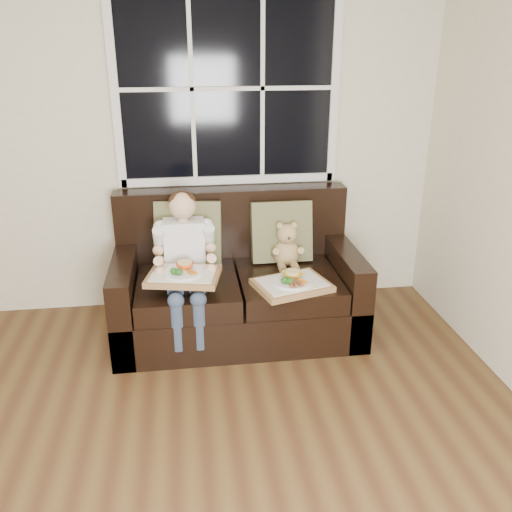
{
  "coord_description": "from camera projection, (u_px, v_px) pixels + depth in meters",
  "views": [
    {
      "loc": [
        0.34,
        -1.5,
        1.98
      ],
      "look_at": [
        0.8,
        1.85,
        0.62
      ],
      "focal_mm": 38.0,
      "sensor_mm": 36.0,
      "label": 1
    }
  ],
  "objects": [
    {
      "name": "teddy_bear",
      "position": [
        287.0,
        248.0,
        3.87
      ],
      "size": [
        0.2,
        0.25,
        0.34
      ],
      "rotation": [
        0.0,
        0.0,
        -0.02
      ],
      "color": "tan",
      "rests_on": "loveseat"
    },
    {
      "name": "window_back",
      "position": [
        227.0,
        89.0,
        3.82
      ],
      "size": [
        1.62,
        0.04,
        1.37
      ],
      "color": "black",
      "rests_on": "room_walls"
    },
    {
      "name": "child",
      "position": [
        185.0,
        252.0,
        3.61
      ],
      "size": [
        0.4,
        0.6,
        0.91
      ],
      "color": "silver",
      "rests_on": "loveseat"
    },
    {
      "name": "pillow_left",
      "position": [
        188.0,
        234.0,
        3.86
      ],
      "size": [
        0.49,
        0.27,
        0.48
      ],
      "rotation": [
        -0.21,
        0.0,
        -0.13
      ],
      "color": "#666740",
      "rests_on": "loveseat"
    },
    {
      "name": "loveseat",
      "position": [
        237.0,
        288.0,
        3.9
      ],
      "size": [
        1.7,
        0.92,
        0.96
      ],
      "color": "black",
      "rests_on": "ground"
    },
    {
      "name": "tray_left",
      "position": [
        184.0,
        274.0,
        3.46
      ],
      "size": [
        0.51,
        0.43,
        0.1
      ],
      "rotation": [
        0.0,
        0.0,
        -0.21
      ],
      "color": "#9C7B46",
      "rests_on": "child"
    },
    {
      "name": "room_walls",
      "position": [
        57.0,
        190.0,
        1.48
      ],
      "size": [
        4.52,
        5.02,
        2.71
      ],
      "color": "beige",
      "rests_on": "ground"
    },
    {
      "name": "pillow_right",
      "position": [
        281.0,
        231.0,
        3.95
      ],
      "size": [
        0.44,
        0.2,
        0.45
      ],
      "rotation": [
        -0.21,
        0.0,
        0.0
      ],
      "color": "#666740",
      "rests_on": "loveseat"
    },
    {
      "name": "tray_right",
      "position": [
        292.0,
        284.0,
        3.56
      ],
      "size": [
        0.55,
        0.47,
        0.11
      ],
      "rotation": [
        0.0,
        0.0,
        0.29
      ],
      "color": "#9C7B46",
      "rests_on": "loveseat"
    }
  ]
}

